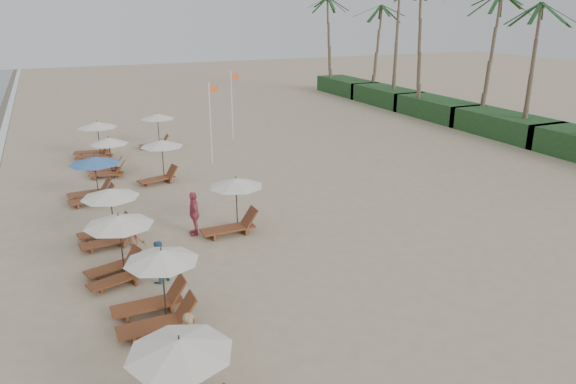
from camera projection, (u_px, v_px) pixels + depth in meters
name	position (u px, v px, depth m)	size (l,w,h in m)	color
ground	(334.00, 286.00, 17.70)	(160.00, 160.00, 0.00)	tan
shrub_hedge	(505.00, 125.00, 38.49)	(3.20, 53.00, 1.60)	#193D1C
lounger_station_1	(154.00, 291.00, 15.33)	(2.65, 2.15, 2.26)	brown
lounger_station_2	(116.00, 246.00, 17.77)	(2.52, 2.30, 2.29)	brown
lounger_station_3	(106.00, 216.00, 20.68)	(2.58, 2.23, 2.19)	brown
lounger_station_4	(91.00, 179.00, 25.21)	(2.67, 2.38, 2.17)	brown
lounger_station_5	(107.00, 157.00, 29.20)	(2.40, 2.15, 2.11)	brown
lounger_station_6	(94.00, 141.00, 32.53)	(2.83, 2.41, 2.27)	brown
inland_station_0	(232.00, 203.00, 21.58)	(2.86, 2.24, 2.22)	brown
inland_station_1	(159.00, 157.00, 27.96)	(2.71, 2.24, 2.22)	brown
inland_station_2	(156.00, 126.00, 35.09)	(2.60, 2.24, 2.22)	brown
beachgoer_near	(191.00, 343.00, 13.30)	(0.59, 0.39, 1.62)	tan
beachgoer_mid_a	(158.00, 262.00, 17.73)	(0.72, 0.56, 1.48)	#2E658C
beachgoer_mid_b	(134.00, 236.00, 19.55)	(1.07, 0.62, 1.66)	#8E6248
beachgoer_far_a	(194.00, 213.00, 21.51)	(1.06, 0.44, 1.81)	#BA4A5B
flag_pole_near	(211.00, 119.00, 31.01)	(0.60, 0.08, 4.79)	silver
flag_pole_far	(232.00, 102.00, 37.17)	(0.60, 0.08, 4.71)	silver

